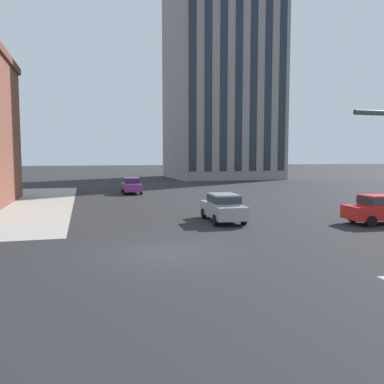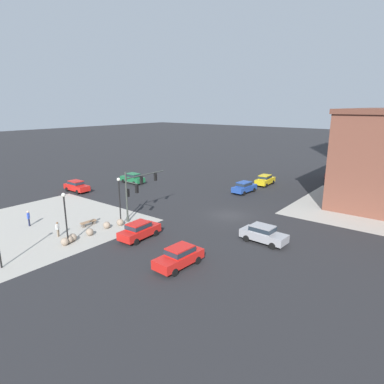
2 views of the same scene
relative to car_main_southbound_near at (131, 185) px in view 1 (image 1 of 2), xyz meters
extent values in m
plane|color=#262628|center=(-1.68, -26.55, -0.92)|extent=(320.00, 320.00, 0.00)
cube|color=#7A3389|center=(0.00, 0.05, -0.22)|extent=(1.81, 4.42, 0.76)
cube|color=#7A3389|center=(0.00, -0.10, 0.46)|extent=(1.52, 2.13, 0.60)
cube|color=#232D38|center=(0.00, -0.10, 0.46)|extent=(1.56, 2.22, 0.40)
cylinder|color=black|center=(-0.82, 1.43, -0.60)|extent=(0.23, 0.64, 0.64)
cylinder|color=black|center=(0.85, 1.40, -0.60)|extent=(0.23, 0.64, 0.64)
cylinder|color=black|center=(-0.85, -1.30, -0.60)|extent=(0.23, 0.64, 0.64)
cylinder|color=black|center=(0.82, -1.32, -0.60)|extent=(0.23, 0.64, 0.64)
cube|color=#99999E|center=(3.21, -19.68, -0.22)|extent=(1.96, 4.48, 0.76)
cube|color=#99999E|center=(3.20, -19.83, 0.46)|extent=(1.59, 2.18, 0.60)
cube|color=#232D38|center=(3.20, -19.83, 0.46)|extent=(1.63, 2.27, 0.40)
cylinder|color=black|center=(2.44, -18.28, -0.60)|extent=(0.25, 0.65, 0.64)
cylinder|color=black|center=(4.11, -18.36, -0.60)|extent=(0.25, 0.65, 0.64)
cylinder|color=black|center=(2.31, -21.01, -0.60)|extent=(0.25, 0.65, 0.64)
cylinder|color=black|center=(3.98, -21.08, -0.60)|extent=(0.25, 0.65, 0.64)
cube|color=red|center=(11.89, -22.88, -0.22)|extent=(4.49, 2.00, 0.76)
cube|color=red|center=(11.74, -22.88, 0.46)|extent=(2.19, 1.61, 0.60)
cube|color=#232D38|center=(11.74, -22.88, 0.46)|extent=(2.28, 1.65, 0.40)
cylinder|color=black|center=(10.57, -21.97, -0.60)|extent=(0.65, 0.26, 0.64)
cylinder|color=black|center=(10.48, -23.64, -0.60)|extent=(0.65, 0.26, 0.64)
camera|label=1|loc=(-4.78, -42.34, 2.99)|focal=37.73mm
camera|label=2|loc=(30.57, -6.95, 11.75)|focal=31.10mm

